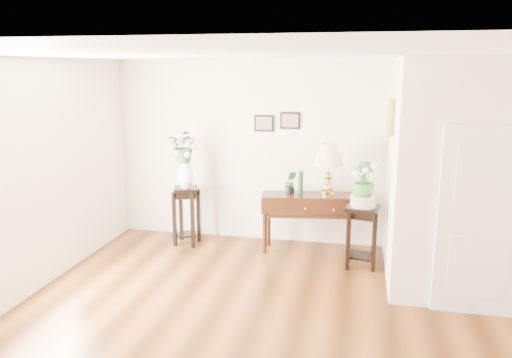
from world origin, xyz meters
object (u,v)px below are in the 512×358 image
(plant_stand_a, at_px, (187,216))
(plant_stand_b, at_px, (361,236))
(table_lamp, at_px, (328,172))
(console_table, at_px, (307,224))

(plant_stand_a, relative_size, plant_stand_b, 1.05)
(table_lamp, bearing_deg, plant_stand_b, -37.12)
(table_lamp, distance_m, plant_stand_a, 2.28)
(console_table, bearing_deg, plant_stand_b, -34.50)
(plant_stand_a, xyz_separation_m, plant_stand_b, (2.64, -0.36, -0.02))
(plant_stand_b, bearing_deg, plant_stand_a, 172.13)
(plant_stand_a, distance_m, plant_stand_b, 2.67)
(console_table, xyz_separation_m, table_lamp, (0.29, 0.00, 0.79))
(console_table, height_order, plant_stand_a, plant_stand_a)
(table_lamp, xyz_separation_m, plant_stand_b, (0.50, -0.38, -0.80))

